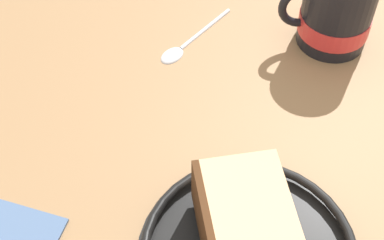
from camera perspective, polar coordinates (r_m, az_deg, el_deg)
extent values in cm
cube|color=#936D47|center=(55.08, 5.04, -4.34)|extent=(120.52, 120.52, 2.82)
cube|color=#EAB27F|center=(45.00, 6.07, -11.44)|extent=(13.32, 10.09, 5.20)
cylinder|color=black|center=(62.80, 14.58, 11.29)|extent=(7.62, 7.62, 10.30)
cylinder|color=red|center=(64.37, 14.14, 9.59)|extent=(7.78, 7.78, 2.23)
torus|color=black|center=(61.66, 11.16, 11.20)|extent=(2.44, 5.45, 5.42)
ellipsoid|color=silver|center=(62.11, -2.03, 6.73)|extent=(3.60, 3.23, 0.80)
cylinder|color=silver|center=(65.40, 1.39, 9.31)|extent=(7.63, 4.67, 0.50)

